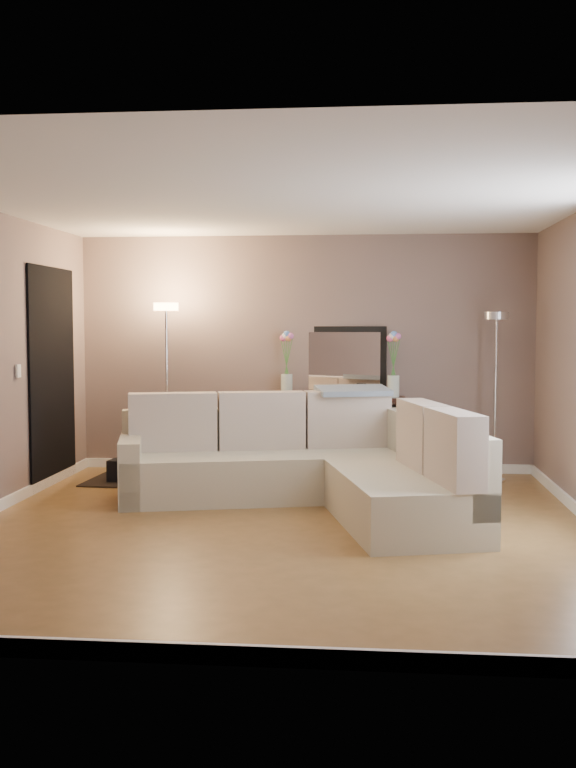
# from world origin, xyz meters

# --- Properties ---
(floor) EXTENTS (5.00, 5.50, 0.01)m
(floor) POSITION_xyz_m (0.00, 0.00, -0.01)
(floor) COLOR olive
(floor) RESTS_ON ground
(ceiling) EXTENTS (5.00, 5.50, 0.01)m
(ceiling) POSITION_xyz_m (0.00, 0.00, 2.60)
(ceiling) COLOR white
(ceiling) RESTS_ON ground
(wall_back) EXTENTS (5.00, 0.02, 2.60)m
(wall_back) POSITION_xyz_m (0.00, 2.76, 1.30)
(wall_back) COLOR #76625B
(wall_back) RESTS_ON ground
(wall_front) EXTENTS (5.00, 0.02, 2.60)m
(wall_front) POSITION_xyz_m (0.00, -2.76, 1.30)
(wall_front) COLOR #76625B
(wall_front) RESTS_ON ground
(baseboard_back) EXTENTS (5.00, 0.03, 0.10)m
(baseboard_back) POSITION_xyz_m (0.00, 2.73, 0.05)
(baseboard_back) COLOR white
(baseboard_back) RESTS_ON ground
(baseboard_front) EXTENTS (5.00, 0.03, 0.10)m
(baseboard_front) POSITION_xyz_m (0.00, -2.73, 0.05)
(baseboard_front) COLOR white
(baseboard_front) RESTS_ON ground
(doorway) EXTENTS (0.02, 1.20, 2.20)m
(doorway) POSITION_xyz_m (-2.48, 1.70, 1.10)
(doorway) COLOR black
(doorway) RESTS_ON ground
(switch_plate) EXTENTS (0.02, 0.08, 0.12)m
(switch_plate) POSITION_xyz_m (-2.48, 0.85, 1.20)
(switch_plate) COLOR white
(switch_plate) RESTS_ON ground
(sectional_sofa) EXTENTS (3.33, 2.80, 0.98)m
(sectional_sofa) POSITION_xyz_m (0.24, 0.93, 0.36)
(sectional_sofa) COLOR beige
(sectional_sofa) RESTS_ON floor
(throw_blanket) EXTENTS (0.79, 0.59, 0.09)m
(throw_blanket) POSITION_xyz_m (0.56, 1.70, 0.98)
(throw_blanket) COLOR gray
(throw_blanket) RESTS_ON sectional_sofa
(console_table) EXTENTS (1.42, 0.54, 0.85)m
(console_table) POSITION_xyz_m (0.31, 2.57, 0.48)
(console_table) COLOR black
(console_table) RESTS_ON floor
(leaning_mirror) EXTENTS (0.97, 0.17, 0.76)m
(leaning_mirror) POSITION_xyz_m (0.41, 2.73, 1.22)
(leaning_mirror) COLOR black
(leaning_mirror) RESTS_ON console_table
(table_decor) EXTENTS (0.59, 0.17, 0.14)m
(table_decor) POSITION_xyz_m (0.38, 2.51, 0.86)
(table_decor) COLOR orange
(table_decor) RESTS_ON console_table
(flower_vase_left) EXTENTS (0.16, 0.14, 0.73)m
(flower_vase_left) POSITION_xyz_m (-0.19, 2.63, 1.14)
(flower_vase_left) COLOR silver
(flower_vase_left) RESTS_ON console_table
(flower_vase_right) EXTENTS (0.16, 0.14, 0.73)m
(flower_vase_right) POSITION_xyz_m (0.97, 2.48, 1.14)
(flower_vase_right) COLOR silver
(flower_vase_right) RESTS_ON console_table
(floor_lamp_lit) EXTENTS (0.28, 0.28, 1.85)m
(floor_lamp_lit) POSITION_xyz_m (-1.45, 2.30, 1.31)
(floor_lamp_lit) COLOR silver
(floor_lamp_lit) RESTS_ON floor
(floor_lamp_unlit) EXTENTS (0.30, 0.30, 1.75)m
(floor_lamp_unlit) POSITION_xyz_m (2.01, 2.24, 1.24)
(floor_lamp_unlit) COLOR silver
(floor_lamp_unlit) RESTS_ON floor
(charcoal_rug) EXTENTS (1.26, 0.98, 0.02)m
(charcoal_rug) POSITION_xyz_m (-1.57, 1.95, 0.01)
(charcoal_rug) COLOR black
(charcoal_rug) RESTS_ON floor
(black_bag) EXTENTS (0.36, 0.26, 0.22)m
(black_bag) POSITION_xyz_m (-1.78, 1.86, 0.12)
(black_bag) COLOR black
(black_bag) RESTS_ON charcoal_rug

